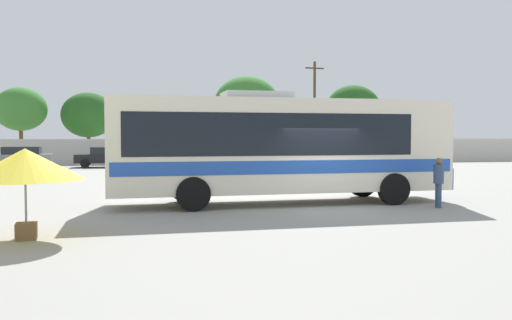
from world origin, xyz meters
The scene contains 14 objects.
ground_plane centered at (0.00, 10.00, 0.00)m, with size 300.00×300.00×0.00m, color gray.
perimeter_wall centered at (0.00, 27.88, 1.00)m, with size 80.00×0.30×2.01m, color beige.
coach_bus_cream_blue centered at (-1.18, 1.28, 1.97)m, with size 11.44×3.26×3.69m.
attendant_by_bus_door centered at (3.60, -0.63, 0.89)m, with size 0.35×0.35×1.57m.
vendor_umbrella_near_gate_yellow centered at (-7.91, -3.92, 1.62)m, with size 2.50×2.50×1.99m.
parked_car_leftmost_grey centered at (-14.88, 24.05, 0.79)m, with size 4.62×2.27×1.49m.
parked_car_second_black centered at (-9.08, 23.95, 0.77)m, with size 4.15×2.24×1.44m.
parked_car_third_grey centered at (-2.27, 24.46, 0.76)m, with size 4.63×2.24×1.42m.
parked_car_rightmost_maroon centered at (4.54, 23.79, 0.80)m, with size 4.40×2.27×1.52m.
utility_pole_near centered at (8.83, 31.75, 4.70)m, with size 1.80×0.39×9.03m.
roadside_tree_left centered at (-16.95, 33.08, 4.54)m, with size 4.40×4.40×6.42m.
roadside_tree_midleft centered at (-11.51, 34.40, 4.12)m, with size 4.76×4.76×6.15m.
roadside_tree_midright centered at (2.51, 31.56, 5.09)m, with size 5.80×5.80×7.56m.
roadside_tree_right centered at (13.40, 34.18, 4.94)m, with size 5.24×5.24×7.17m.
Camera 1 is at (-4.97, -16.37, 2.27)m, focal length 38.03 mm.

